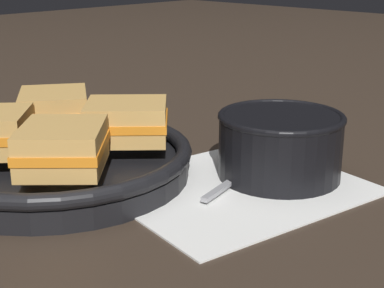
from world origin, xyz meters
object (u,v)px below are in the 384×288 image
(soup_bowl, at_px, (280,142))
(sandwich_far_left, at_px, (54,109))
(skillet, at_px, (59,161))
(spoon, at_px, (247,171))
(sandwich_near_right, at_px, (127,121))
(sandwich_near_left, at_px, (63,147))

(soup_bowl, relative_size, sandwich_far_left, 1.15)
(skillet, bearing_deg, spoon, -45.05)
(soup_bowl, relative_size, spoon, 1.00)
(spoon, relative_size, sandwich_near_right, 1.14)
(spoon, bearing_deg, skillet, 122.26)
(soup_bowl, distance_m, spoon, 0.05)
(soup_bowl, height_order, sandwich_far_left, sandwich_far_left)
(spoon, xyz_separation_m, skillet, (-0.16, 0.16, 0.01))
(spoon, distance_m, sandwich_near_right, 0.16)
(sandwich_near_right, xyz_separation_m, sandwich_far_left, (-0.03, 0.11, 0.00))
(spoon, distance_m, sandwich_near_left, 0.22)
(sandwich_near_left, xyz_separation_m, sandwich_far_left, (0.08, 0.14, 0.00))
(skillet, distance_m, sandwich_near_right, 0.09)
(sandwich_near_right, height_order, sandwich_far_left, same)
(sandwich_near_right, bearing_deg, sandwich_near_left, -165.47)
(spoon, xyz_separation_m, sandwich_far_left, (-0.12, 0.23, 0.06))
(sandwich_near_left, relative_size, sandwich_near_right, 1.00)
(soup_bowl, height_order, sandwich_near_right, sandwich_near_right)
(sandwich_near_left, xyz_separation_m, sandwich_near_right, (0.11, 0.03, 0.00))
(spoon, bearing_deg, soup_bowl, -61.99)
(skillet, xyz_separation_m, sandwich_near_left, (-0.04, -0.07, 0.04))
(skillet, xyz_separation_m, sandwich_near_right, (0.07, -0.04, 0.04))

